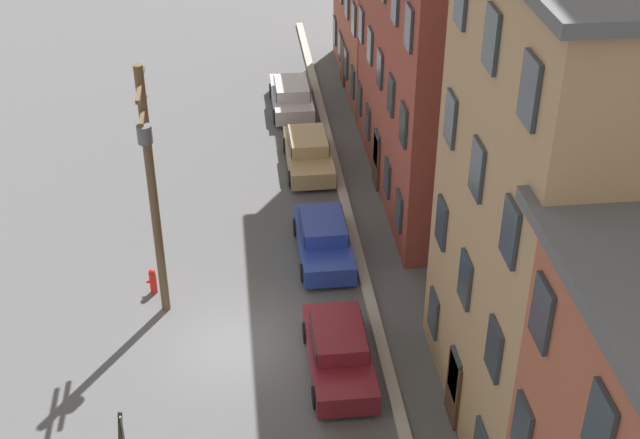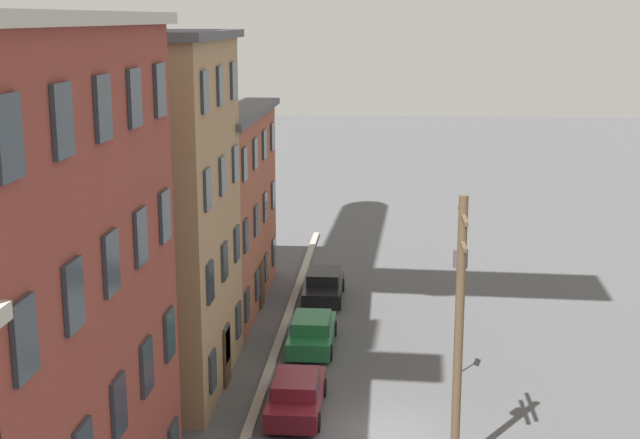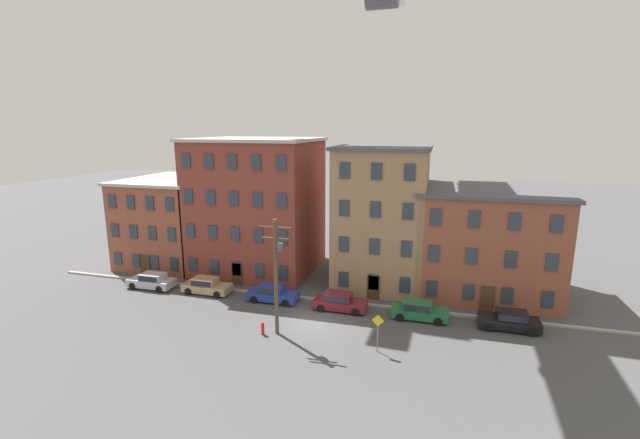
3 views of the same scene
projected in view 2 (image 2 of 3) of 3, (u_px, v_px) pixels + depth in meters
name	position (u px, v px, depth m)	size (l,w,h in m)	color
ground_plane	(382.00, 434.00, 30.01)	(200.00, 200.00, 0.00)	#4C4C4F
kerb_strip	(249.00, 427.00, 30.34)	(56.00, 0.36, 0.16)	#9E998E
apartment_far	(84.00, 212.00, 33.09)	(8.61, 10.93, 13.27)	#9E7A56
apartment_annex	(155.00, 208.00, 42.66)	(12.41, 10.67, 9.56)	brown
car_maroon	(296.00, 393.00, 31.45)	(4.40, 1.92, 1.43)	maroon
car_green	(312.00, 331.00, 37.72)	(4.40, 1.92, 1.43)	#1E6638
car_black	(324.00, 285.00, 44.25)	(4.40, 1.92, 1.43)	black
caution_sign	(459.00, 330.00, 34.64)	(0.93, 0.08, 2.75)	slate
utility_pole	(459.00, 318.00, 26.76)	(2.40, 0.44, 8.66)	brown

